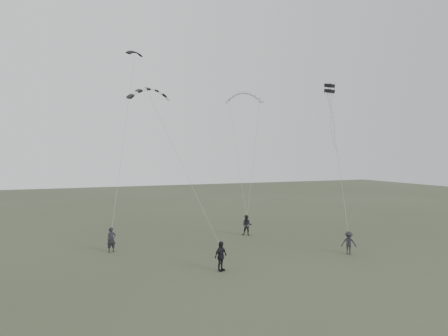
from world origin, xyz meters
name	(u,v)px	position (x,y,z in m)	size (l,w,h in m)	color
ground	(242,259)	(0.00, 0.00, 0.00)	(140.00, 140.00, 0.00)	#3C432D
flyer_left	(111,240)	(-8.20, 5.63, 0.93)	(0.68, 0.44, 1.86)	black
flyer_right	(247,225)	(4.06, 7.69, 0.92)	(0.90, 0.70, 1.85)	#222227
flyer_center	(221,256)	(-2.60, -2.39, 0.94)	(1.10, 0.46, 1.88)	black
flyer_far	(349,243)	(7.79, -1.81, 0.84)	(1.09, 0.63, 1.69)	#242428
kite_dark_small	(135,52)	(-5.46, 10.25, 16.13)	(1.52, 0.46, 0.50)	black
kite_pale_large	(244,93)	(7.38, 15.36, 13.98)	(4.19, 0.94, 1.70)	#B6B9BC
kite_striped	(149,89)	(-5.26, 5.61, 12.35)	(3.29, 0.82, 1.27)	black
kite_box	(330,88)	(8.98, 2.30, 12.76)	(0.63, 0.63, 0.71)	black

